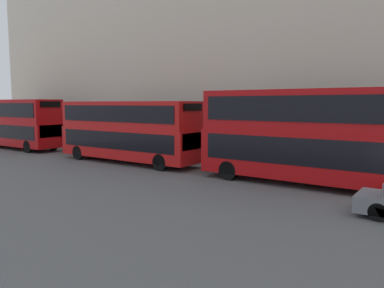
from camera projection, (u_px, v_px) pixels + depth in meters
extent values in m
cube|color=#B20C0F|center=(311.00, 155.00, 17.98)|extent=(2.55, 11.03, 2.28)
cube|color=#B20C0F|center=(313.00, 111.00, 17.74)|extent=(2.50, 10.81, 2.00)
cube|color=black|center=(311.00, 149.00, 17.95)|extent=(2.59, 10.15, 1.28)
cube|color=black|center=(313.00, 108.00, 17.73)|extent=(2.59, 10.15, 1.20)
cylinder|color=black|center=(228.00, 170.00, 19.43)|extent=(0.30, 1.00, 1.00)
cylinder|color=black|center=(248.00, 165.00, 21.25)|extent=(0.30, 1.00, 1.00)
cube|color=red|center=(128.00, 143.00, 25.08)|extent=(2.55, 10.76, 2.00)
cube|color=red|center=(127.00, 115.00, 24.88)|extent=(2.50, 10.54, 1.74)
cube|color=black|center=(128.00, 139.00, 25.05)|extent=(2.59, 9.90, 1.12)
cube|color=black|center=(127.00, 113.00, 24.87)|extent=(2.59, 9.90, 1.04)
cube|color=black|center=(193.00, 141.00, 21.95)|extent=(2.17, 0.06, 1.00)
cube|color=black|center=(193.00, 107.00, 21.74)|extent=(1.78, 0.06, 0.42)
cylinder|color=black|center=(160.00, 162.00, 22.08)|extent=(0.30, 1.00, 1.00)
cylinder|color=black|center=(183.00, 158.00, 23.91)|extent=(0.30, 1.00, 1.00)
cylinder|color=black|center=(79.00, 153.00, 26.44)|extent=(0.30, 1.00, 1.00)
cylinder|color=black|center=(103.00, 149.00, 28.26)|extent=(0.30, 1.00, 1.00)
cube|color=#B20C0F|center=(17.00, 133.00, 32.99)|extent=(2.55, 10.47, 2.00)
cube|color=#B20C0F|center=(15.00, 111.00, 32.78)|extent=(2.50, 10.26, 1.93)
cube|color=black|center=(16.00, 130.00, 32.97)|extent=(2.59, 9.63, 1.12)
cube|color=black|center=(15.00, 110.00, 32.77)|extent=(2.59, 9.63, 1.16)
cube|color=black|center=(52.00, 131.00, 29.95)|extent=(2.17, 0.06, 1.00)
cube|color=black|center=(51.00, 104.00, 29.72)|extent=(1.78, 0.06, 0.46)
cylinder|color=black|center=(28.00, 147.00, 30.08)|extent=(0.30, 1.00, 1.00)
cylinder|color=black|center=(53.00, 144.00, 31.90)|extent=(0.30, 1.00, 1.00)
cylinder|color=black|center=(8.00, 139.00, 36.09)|extent=(0.30, 1.00, 1.00)
cylinder|color=black|center=(378.00, 212.00, 12.62)|extent=(0.22, 0.64, 0.64)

